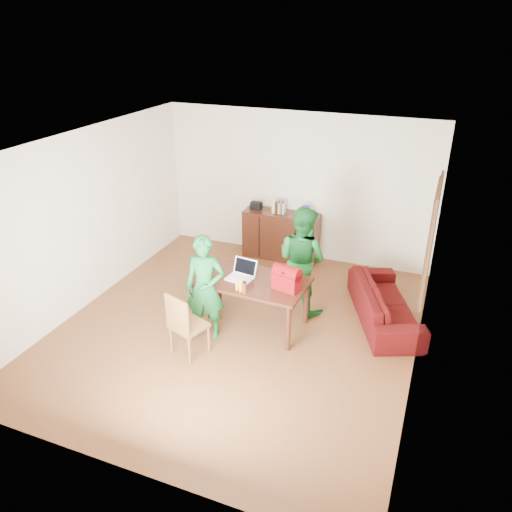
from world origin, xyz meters
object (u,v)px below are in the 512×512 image
at_px(bottle, 244,288).
at_px(person_far, 302,259).
at_px(red_bag, 287,280).
at_px(laptop, 240,276).
at_px(person_near, 205,288).
at_px(chair, 189,336).
at_px(table, 251,285).
at_px(sofa, 385,303).

bearing_deg(bottle, person_far, 67.85).
distance_m(bottle, red_bag, 0.59).
xyz_separation_m(person_far, bottle, (-0.46, -1.14, 0.01)).
bearing_deg(laptop, red_bag, 6.05).
height_order(person_far, bottle, person_far).
bearing_deg(person_near, chair, -105.39).
distance_m(table, red_bag, 0.61).
height_order(bottle, sofa, bottle).
bearing_deg(sofa, bottle, 103.45).
distance_m(table, person_far, 0.93).
relative_size(chair, red_bag, 2.51).
bearing_deg(bottle, person_near, -171.92).
bearing_deg(red_bag, laptop, -168.33).
bearing_deg(laptop, person_near, -120.01).
bearing_deg(red_bag, person_far, 104.88).
relative_size(person_near, laptop, 3.92).
height_order(table, chair, chair).
xyz_separation_m(person_far, sofa, (1.27, 0.14, -0.56)).
xyz_separation_m(laptop, sofa, (1.96, 0.92, -0.52)).
height_order(chair, laptop, laptop).
xyz_separation_m(person_near, sofa, (2.30, 1.35, -0.49)).
bearing_deg(table, red_bag, -4.07).
relative_size(person_near, sofa, 0.81).
bearing_deg(person_near, bottle, -4.38).
distance_m(person_near, sofa, 2.71).
bearing_deg(person_far, laptop, 70.45).
bearing_deg(bottle, sofa, 36.26).
relative_size(table, laptop, 4.19).
bearing_deg(chair, person_near, 106.55).
relative_size(red_bag, sofa, 0.20).
bearing_deg(person_far, person_near, 71.75).
relative_size(table, bottle, 8.66).
bearing_deg(person_near, table, 31.96).
bearing_deg(chair, table, 81.36).
bearing_deg(person_far, bottle, 89.62).
bearing_deg(laptop, person_far, 56.22).
xyz_separation_m(table, bottle, (0.07, -0.40, 0.19)).
relative_size(table, person_far, 0.98).
relative_size(bottle, sofa, 0.10).
height_order(chair, person_near, person_near).
relative_size(laptop, red_bag, 1.05).
height_order(table, laptop, laptop).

